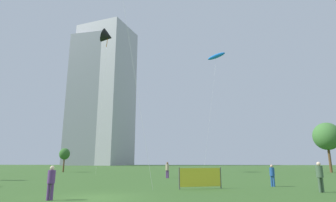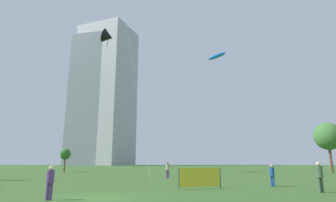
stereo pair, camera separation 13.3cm
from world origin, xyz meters
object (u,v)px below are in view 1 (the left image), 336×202
person_standing_4 (51,180)px  distant_highrise_0 (105,94)px  kite_flying_0 (107,37)px  park_tree_1 (65,154)px  person_standing_0 (167,169)px  distant_highrise_1 (94,99)px  park_tree_0 (327,136)px  event_banner (200,177)px  person_standing_1 (320,175)px  person_standing_3 (272,174)px  kite_flying_2 (216,56)px

person_standing_4 → distant_highrise_0: distant_highrise_0 is taller
kite_flying_0 → park_tree_1: (-7.54, 2.11, -21.99)m
person_standing_0 → distant_highrise_1: size_ratio=0.03×
distant_highrise_0 → distant_highrise_1: bearing=-137.4°
park_tree_0 → event_banner: park_tree_0 is taller
person_standing_1 → park_tree_1: 43.35m
person_standing_0 → person_standing_3: bearing=141.3°
person_standing_3 → park_tree_0: park_tree_0 is taller
kite_flying_2 → person_standing_3: bearing=-86.2°
person_standing_4 → park_tree_0: (31.63, 37.22, 5.33)m
person_standing_4 → kite_flying_2: kite_flying_2 is taller
person_standing_3 → person_standing_1: bearing=-35.3°
kite_flying_2 → event_banner: kite_flying_2 is taller
person_standing_0 → distant_highrise_1: 119.81m
kite_flying_0 → park_tree_0: 44.45m
park_tree_0 → person_standing_0: bearing=-145.9°
person_standing_1 → distant_highrise_1: size_ratio=0.03×
person_standing_0 → person_standing_1: 17.70m
kite_flying_0 → park_tree_1: size_ratio=6.24×
person_standing_3 → person_standing_4: bearing=-117.9°
park_tree_0 → distant_highrise_1: bearing=131.2°
kite_flying_0 → person_standing_4: bearing=-75.7°
distant_highrise_1 → park_tree_1: bearing=-64.5°
distant_highrise_0 → kite_flying_0: bearing=-55.5°
person_standing_0 → distant_highrise_0: (-43.15, 106.91, 36.69)m
kite_flying_0 → person_standing_0: bearing=-47.8°
kite_flying_2 → distant_highrise_1: size_ratio=0.30×
kite_flying_2 → distant_highrise_0: 108.83m
person_standing_4 → park_tree_1: park_tree_1 is taller
park_tree_1 → person_standing_4: bearing=-65.5°
person_standing_1 → kite_flying_2: kite_flying_2 is taller
person_standing_3 → park_tree_1: park_tree_1 is taller
park_tree_0 → distant_highrise_0: size_ratio=0.12×
kite_flying_0 → park_tree_1: kite_flying_0 is taller
person_standing_0 → park_tree_1: 25.98m
event_banner → person_standing_0: bearing=105.4°
park_tree_0 → kite_flying_2: bearing=-162.6°
park_tree_1 → distant_highrise_0: bearing=104.2°
person_standing_3 → kite_flying_0: kite_flying_0 is taller
distant_highrise_0 → event_banner: size_ratio=24.73×
kite_flying_2 → park_tree_1: 32.63m
person_standing_1 → person_standing_4: person_standing_1 is taller
person_standing_0 → park_tree_1: size_ratio=0.43×
kite_flying_2 → distant_highrise_1: 108.68m
distant_highrise_1 → person_standing_1: bearing=-55.5°
kite_flying_0 → park_tree_0: bearing=6.4°
kite_flying_0 → event_banner: size_ratio=8.76×
person_standing_0 → event_banner: bearing=114.7°
person_standing_0 → kite_flying_2: size_ratio=0.09×
person_standing_4 → kite_flying_0: bearing=-88.4°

